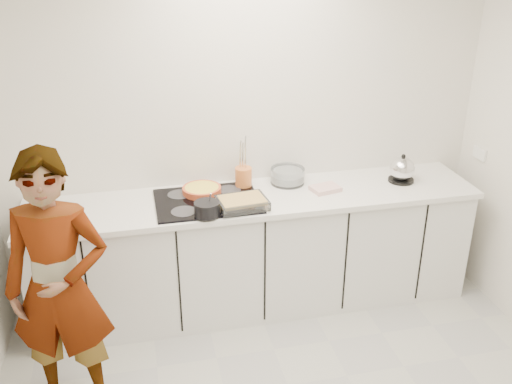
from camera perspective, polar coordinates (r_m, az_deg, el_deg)
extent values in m
cube|color=silver|center=(4.21, -1.00, 6.19)|extent=(3.60, 0.00, 2.60)
cube|color=white|center=(4.74, 21.47, 3.62)|extent=(0.02, 0.15, 0.09)
cube|color=silver|center=(4.28, -0.03, -6.20)|extent=(3.20, 0.58, 0.87)
cube|color=white|center=(4.07, -0.03, -0.68)|extent=(3.24, 0.64, 0.04)
cube|color=black|center=(3.99, -4.88, -0.92)|extent=(0.72, 0.54, 0.01)
cylinder|color=#CF4F2A|center=(4.09, -5.44, 0.20)|extent=(0.35, 0.35, 0.04)
cylinder|color=#FFDF45|center=(4.08, -5.45, 0.42)|extent=(0.31, 0.31, 0.01)
cylinder|color=black|center=(3.76, -4.94, -1.68)|extent=(0.18, 0.18, 0.09)
cylinder|color=silver|center=(3.76, -4.71, -0.95)|extent=(0.03, 0.07, 0.14)
cube|color=silver|center=(3.86, -1.39, -1.10)|extent=(0.35, 0.27, 0.06)
cube|color=tan|center=(3.85, -1.39, -0.80)|extent=(0.32, 0.24, 0.02)
cylinder|color=silver|center=(4.26, 3.18, 1.63)|extent=(0.34, 0.34, 0.12)
cylinder|color=white|center=(4.27, 3.17, 1.41)|extent=(0.28, 0.28, 0.05)
cube|color=white|center=(4.18, 6.94, 0.35)|extent=(0.23, 0.19, 0.03)
cylinder|color=black|center=(4.44, 14.28, 1.17)|extent=(0.25, 0.25, 0.02)
sphere|color=silver|center=(4.41, 14.40, 2.25)|extent=(0.25, 0.25, 0.19)
sphere|color=black|center=(4.37, 14.54, 3.48)|extent=(0.04, 0.04, 0.03)
cylinder|color=orange|center=(4.18, -1.26, 1.46)|extent=(0.15, 0.15, 0.15)
imported|color=silver|center=(3.41, -19.08, -9.06)|extent=(0.66, 0.50, 1.63)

